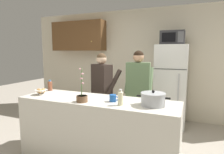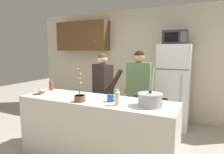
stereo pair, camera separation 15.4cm
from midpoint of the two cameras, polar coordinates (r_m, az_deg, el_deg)
back_wall_unit at (r=4.85m, az=6.81°, el=5.48°), size 6.00×0.48×2.60m
kitchen_island at (r=2.89m, az=-3.30°, el=-15.43°), size 2.28×0.68×0.92m
refrigerator at (r=4.27m, az=18.84°, el=-2.60°), size 0.64×0.68×1.73m
microwave at (r=4.19m, az=19.40°, el=11.01°), size 0.48×0.37×0.28m
person_near_pot at (r=3.52m, az=-1.46°, el=-2.63°), size 0.59×0.55×1.56m
person_by_sink at (r=3.42m, az=9.24°, el=-2.49°), size 0.53×0.45×1.61m
cooking_pot at (r=2.44m, az=13.04°, el=-6.59°), size 0.42×0.31×0.20m
coffee_mug at (r=2.59m, az=1.31°, el=-6.30°), size 0.13×0.09×0.10m
bread_bowl at (r=3.22m, az=-18.91°, el=-3.90°), size 0.19×0.19×0.10m
bottle_near_edge at (r=3.50m, az=-16.40°, el=-2.28°), size 0.07×0.07×0.18m
bottle_mid_counter at (r=2.40m, az=3.41°, el=-6.14°), size 0.07×0.07×0.21m
potted_orchid at (r=2.62m, az=-7.86°, el=-5.85°), size 0.15×0.15×0.46m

